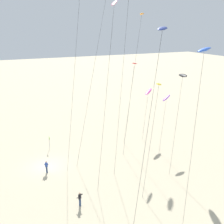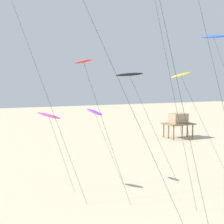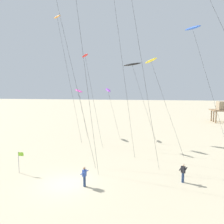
{
  "view_description": "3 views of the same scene",
  "coord_description": "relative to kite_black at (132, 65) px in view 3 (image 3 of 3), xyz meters",
  "views": [
    {
      "loc": [
        33.43,
        -4.85,
        18.44
      ],
      "look_at": [
        0.0,
        9.87,
        6.59
      ],
      "focal_mm": 42.68,
      "sensor_mm": 36.0,
      "label": 1
    },
    {
      "loc": [
        -11.54,
        -11.5,
        10.97
      ],
      "look_at": [
        -0.12,
        12.88,
        8.41
      ],
      "focal_mm": 47.29,
      "sensor_mm": 36.0,
      "label": 2
    },
    {
      "loc": [
        6.4,
        -16.3,
        8.19
      ],
      "look_at": [
        2.35,
        11.15,
        5.0
      ],
      "focal_mm": 33.27,
      "sensor_mm": 36.0,
      "label": 3
    }
  ],
  "objects": [
    {
      "name": "kite_black",
      "position": [
        0.0,
        0.0,
        0.0
      ],
      "size": [
        5.62,
        5.08,
        12.41
      ],
      "color": "black",
      "rests_on": "ground"
    },
    {
      "name": "ground_plane",
      "position": [
        -4.64,
        -18.28,
        -12.0
      ],
      "size": [
        260.0,
        260.0,
        0.0
      ],
      "primitive_type": "plane",
      "color": "beige"
    },
    {
      "name": "kite_flyer_middle",
      "position": [
        5.36,
        -16.56,
        -11.11
      ],
      "size": [
        0.73,
        0.73,
        1.67
      ],
      "color": "navy",
      "rests_on": "ground"
    },
    {
      "name": "kite_red",
      "position": [
        -6.79,
        -3.8,
        0.64
      ],
      "size": [
        4.03,
        4.16,
        13.31
      ],
      "color": "red",
      "rests_on": "ground"
    },
    {
      "name": "kite_orange",
      "position": [
        -12.86,
        0.66,
        7.92
      ],
      "size": [
        6.89,
        6.92,
        20.59
      ],
      "color": "orange",
      "rests_on": "ground"
    },
    {
      "name": "kite_magenta",
      "position": [
        -9.25,
        0.43,
        -4.31
      ],
      "size": [
        3.23,
        3.39,
        8.1
      ],
      "color": "#D8339E",
      "rests_on": "ground"
    },
    {
      "name": "kite_flyer_nearest",
      "position": [
        -2.93,
        -18.54,
        -11.11
      ],
      "size": [
        0.66,
        0.68,
        1.67
      ],
      "color": "navy",
      "rests_on": "ground"
    },
    {
      "name": "marker_flag",
      "position": [
        -9.84,
        -16.77,
        -10.51
      ],
      "size": [
        0.57,
        0.05,
        2.1
      ],
      "color": "gray",
      "rests_on": "ground"
    },
    {
      "name": "kite_yellow",
      "position": [
        2.85,
        -5.69,
        -0.31
      ],
      "size": [
        4.93,
        4.98,
        12.27
      ],
      "color": "yellow",
      "rests_on": "ground"
    },
    {
      "name": "kite_purple",
      "position": [
        -4.09,
        0.52,
        -4.2
      ],
      "size": [
        3.13,
        3.54,
        8.33
      ],
      "color": "purple",
      "rests_on": "ground"
    },
    {
      "name": "kite_blue",
      "position": [
        8.3,
        -4.34,
        4.13
      ],
      "size": [
        5.14,
        5.66,
        16.57
      ],
      "color": "blue",
      "rests_on": "ground"
    }
  ]
}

